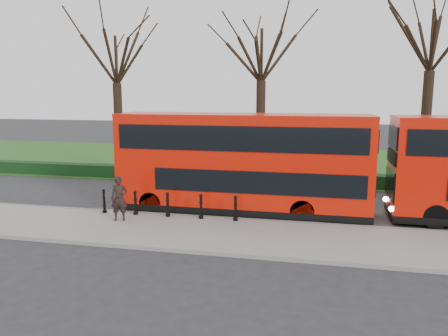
# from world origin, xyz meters

# --- Properties ---
(ground) EXTENTS (120.00, 120.00, 0.00)m
(ground) POSITION_xyz_m (0.00, 0.00, 0.00)
(ground) COLOR #28282B
(ground) RESTS_ON ground
(pavement) EXTENTS (60.00, 4.00, 0.15)m
(pavement) POSITION_xyz_m (0.00, -3.00, 0.07)
(pavement) COLOR gray
(pavement) RESTS_ON ground
(kerb) EXTENTS (60.00, 0.25, 0.16)m
(kerb) POSITION_xyz_m (0.00, -1.00, 0.07)
(kerb) COLOR slate
(kerb) RESTS_ON ground
(grass_verge) EXTENTS (60.00, 18.00, 0.06)m
(grass_verge) POSITION_xyz_m (0.00, 15.00, 0.03)
(grass_verge) COLOR #26521B
(grass_verge) RESTS_ON ground
(hedge) EXTENTS (60.00, 0.90, 0.80)m
(hedge) POSITION_xyz_m (0.00, 6.80, 0.40)
(hedge) COLOR black
(hedge) RESTS_ON ground
(yellow_line_outer) EXTENTS (60.00, 0.10, 0.01)m
(yellow_line_outer) POSITION_xyz_m (0.00, -0.70, 0.01)
(yellow_line_outer) COLOR yellow
(yellow_line_outer) RESTS_ON ground
(yellow_line_inner) EXTENTS (60.00, 0.10, 0.01)m
(yellow_line_inner) POSITION_xyz_m (0.00, -0.50, 0.01)
(yellow_line_inner) COLOR yellow
(yellow_line_inner) RESTS_ON ground
(tree_left) EXTENTS (6.96, 6.96, 10.88)m
(tree_left) POSITION_xyz_m (-8.00, 10.00, 7.91)
(tree_left) COLOR black
(tree_left) RESTS_ON ground
(tree_mid) EXTENTS (7.09, 7.09, 11.09)m
(tree_mid) POSITION_xyz_m (2.00, 10.00, 8.06)
(tree_mid) COLOR black
(tree_mid) RESTS_ON ground
(tree_right) EXTENTS (7.69, 7.69, 12.02)m
(tree_right) POSITION_xyz_m (12.00, 10.00, 8.74)
(tree_right) COLOR black
(tree_right) RESTS_ON ground
(bollard_row) EXTENTS (6.00, 0.15, 1.00)m
(bollard_row) POSITION_xyz_m (-0.40, -1.35, 0.65)
(bollard_row) COLOR black
(bollard_row) RESTS_ON pavement
(bus_lead) EXTENTS (11.11, 2.55, 4.42)m
(bus_lead) POSITION_xyz_m (2.47, 0.46, 2.23)
(bus_lead) COLOR red
(bus_lead) RESTS_ON ground
(pedestrian) EXTENTS (0.77, 0.62, 1.85)m
(pedestrian) POSITION_xyz_m (-2.13, -2.31, 1.07)
(pedestrian) COLOR black
(pedestrian) RESTS_ON pavement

